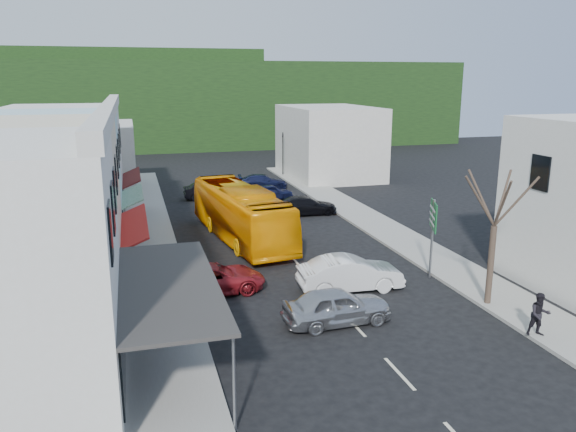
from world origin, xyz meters
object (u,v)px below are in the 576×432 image
object	(u,v)px
street_tree	(494,226)
traffic_signal	(283,154)
bus	(241,215)
car_white	(350,276)
pedestrian_right	(540,315)
pedestrian_left	(159,281)
car_silver	(337,307)
car_red	(213,278)
direction_sign	(432,239)

from	to	relation	value
street_tree	traffic_signal	world-z (taller)	street_tree
bus	street_tree	world-z (taller)	street_tree
car_white	pedestrian_right	xyz separation A→B (m)	(5.03, -6.77, 0.30)
pedestrian_left	car_silver	bearing A→B (deg)	-139.23
car_white	traffic_signal	bearing A→B (deg)	-6.53
pedestrian_left	car_red	bearing A→B (deg)	-94.22
bus	pedestrian_right	distance (m)	18.59
traffic_signal	car_red	bearing A→B (deg)	77.00
car_red	pedestrian_left	size ratio (longest dim) A/B	2.71
car_red	pedestrian_right	size ratio (longest dim) A/B	2.71
pedestrian_right	traffic_signal	bearing A→B (deg)	102.94
car_silver	pedestrian_right	bearing A→B (deg)	-118.67
car_white	pedestrian_right	distance (m)	8.44
bus	car_white	distance (m)	10.42
car_silver	pedestrian_right	distance (m)	7.74
car_silver	pedestrian_left	size ratio (longest dim) A/B	2.59
car_silver	car_red	world-z (taller)	same
pedestrian_right	pedestrian_left	bearing A→B (deg)	164.38
car_red	pedestrian_left	xyz separation A→B (m)	(-2.46, -0.58, 0.30)
street_tree	pedestrian_left	bearing A→B (deg)	162.80
bus	traffic_signal	xyz separation A→B (m)	(8.63, 21.85, 0.66)
car_white	street_tree	world-z (taller)	street_tree
car_red	street_tree	distance (m)	12.74
car_silver	car_red	size ratio (longest dim) A/B	0.96
traffic_signal	direction_sign	bearing A→B (deg)	96.51
street_tree	traffic_signal	bearing A→B (deg)	89.68
car_red	traffic_signal	bearing A→B (deg)	-23.64
pedestrian_right	car_white	bearing A→B (deg)	140.02
car_white	direction_sign	bearing A→B (deg)	-80.44
car_silver	pedestrian_left	world-z (taller)	pedestrian_left
pedestrian_right	traffic_signal	distance (m)	38.48
bus	direction_sign	world-z (taller)	direction_sign
car_silver	pedestrian_left	bearing A→B (deg)	55.72
car_red	pedestrian_right	distance (m)	13.97
car_white	traffic_signal	distance (m)	32.17
bus	car_white	xyz separation A→B (m)	(3.30, -9.84, -0.85)
pedestrian_right	street_tree	size ratio (longest dim) A/B	0.23
street_tree	direction_sign	bearing A→B (deg)	98.66
traffic_signal	bus	bearing A→B (deg)	76.43
traffic_signal	pedestrian_left	bearing A→B (deg)	73.46
car_silver	traffic_signal	distance (m)	35.82
pedestrian_left	direction_sign	distance (m)	13.30
car_silver	direction_sign	xyz separation A→B (m)	(6.45, 3.88, 1.30)
pedestrian_left	street_tree	xyz separation A→B (m)	(13.86, -4.29, 2.64)
car_silver	street_tree	distance (m)	7.64
car_red	direction_sign	distance (m)	10.92
car_silver	direction_sign	size ratio (longest dim) A/B	1.10
car_silver	direction_sign	bearing A→B (deg)	-61.50
pedestrian_right	direction_sign	distance (m)	7.37
car_silver	car_red	distance (m)	6.48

